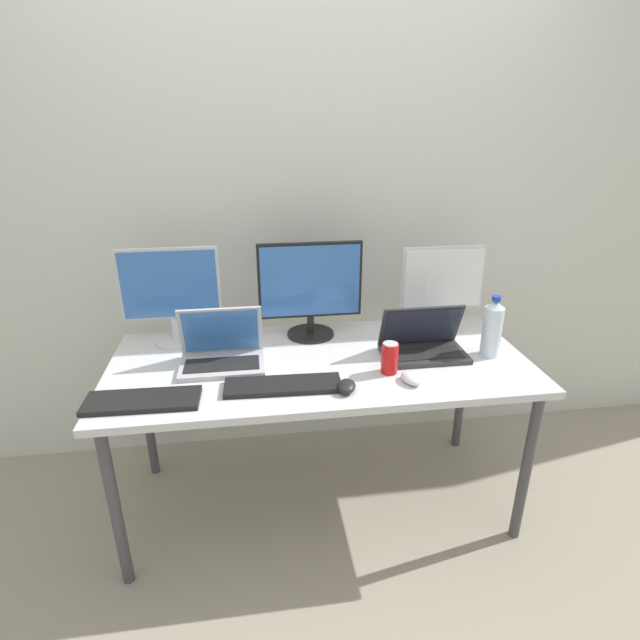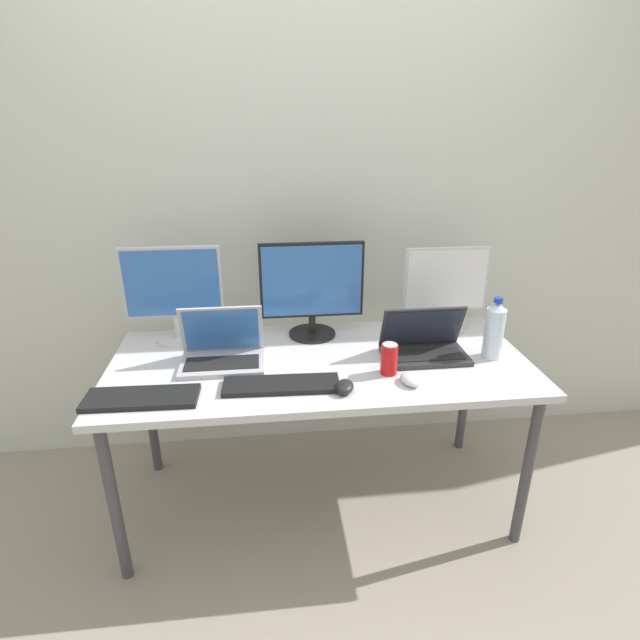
{
  "view_description": "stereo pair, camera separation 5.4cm",
  "coord_description": "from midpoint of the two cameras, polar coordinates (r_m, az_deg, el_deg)",
  "views": [
    {
      "loc": [
        -0.26,
        -1.83,
        1.68
      ],
      "look_at": [
        0.0,
        0.0,
        0.92
      ],
      "focal_mm": 28.0,
      "sensor_mm": 36.0,
      "label": 1
    },
    {
      "loc": [
        -0.21,
        -1.84,
        1.68
      ],
      "look_at": [
        0.0,
        0.0,
        0.92
      ],
      "focal_mm": 28.0,
      "sensor_mm": 36.0,
      "label": 2
    }
  ],
  "objects": [
    {
      "name": "mouse_by_keyboard",
      "position": [
        1.93,
        9.6,
        -6.6
      ],
      "size": [
        0.09,
        0.12,
        0.03
      ],
      "primitive_type": "ellipsoid",
      "rotation": [
        0.0,
        0.0,
        0.27
      ],
      "color": "silver",
      "rests_on": "work_desk"
    },
    {
      "name": "monitor_center",
      "position": [
        2.22,
        -1.81,
        3.69
      ],
      "size": [
        0.46,
        0.21,
        0.43
      ],
      "color": "black",
      "rests_on": "work_desk"
    },
    {
      "name": "work_desk",
      "position": [
        2.1,
        -0.73,
        -6.06
      ],
      "size": [
        1.72,
        0.77,
        0.74
      ],
      "color": "#424247",
      "rests_on": "ground"
    },
    {
      "name": "wall_back",
      "position": [
        2.46,
        -2.64,
        13.48
      ],
      "size": [
        7.0,
        0.08,
        2.6
      ],
      "primitive_type": "cube",
      "color": "silver",
      "rests_on": "ground"
    },
    {
      "name": "mouse_by_laptop",
      "position": [
        1.85,
        2.22,
        -7.59
      ],
      "size": [
        0.09,
        0.11,
        0.04
      ],
      "primitive_type": "ellipsoid",
      "rotation": [
        0.0,
        0.0,
        -0.31
      ],
      "color": "black",
      "rests_on": "work_desk"
    },
    {
      "name": "laptop_silver",
      "position": [
        2.06,
        -11.89,
        -3.56
      ],
      "size": [
        0.33,
        0.23,
        0.24
      ],
      "color": "#B7B7BC",
      "rests_on": "work_desk"
    },
    {
      "name": "ground_plane",
      "position": [
        2.5,
        -0.65,
        -19.89
      ],
      "size": [
        16.0,
        16.0,
        0.0
      ],
      "primitive_type": "plane",
      "color": "gray"
    },
    {
      "name": "monitor_left",
      "position": [
        2.26,
        -17.36,
        3.07
      ],
      "size": [
        0.42,
        0.2,
        0.43
      ],
      "color": "silver",
      "rests_on": "work_desk"
    },
    {
      "name": "keyboard_aux",
      "position": [
        1.89,
        -20.4,
        -8.64
      ],
      "size": [
        0.4,
        0.16,
        0.02
      ],
      "primitive_type": "cube",
      "rotation": [
        0.0,
        0.0,
        -0.03
      ],
      "color": "black",
      "rests_on": "work_desk"
    },
    {
      "name": "water_bottle",
      "position": [
        2.18,
        18.43,
        -0.92
      ],
      "size": [
        0.08,
        0.08,
        0.26
      ],
      "color": "silver",
      "rests_on": "work_desk"
    },
    {
      "name": "monitor_right",
      "position": [
        2.38,
        13.15,
        3.73
      ],
      "size": [
        0.39,
        0.21,
        0.39
      ],
      "color": "silver",
      "rests_on": "work_desk"
    },
    {
      "name": "laptop_secondary",
      "position": [
        2.14,
        10.96,
        -2.62
      ],
      "size": [
        0.35,
        0.21,
        0.21
      ],
      "color": "#2D2D33",
      "rests_on": "work_desk"
    },
    {
      "name": "soda_can_near_keyboard",
      "position": [
        1.97,
        7.19,
        -4.34
      ],
      "size": [
        0.07,
        0.07,
        0.13
      ],
      "color": "red",
      "rests_on": "work_desk"
    },
    {
      "name": "keyboard_main",
      "position": [
        1.88,
        -5.07,
        -7.46
      ],
      "size": [
        0.44,
        0.15,
        0.02
      ],
      "primitive_type": "cube",
      "rotation": [
        0.0,
        0.0,
        -0.04
      ],
      "color": "black",
      "rests_on": "work_desk"
    }
  ]
}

